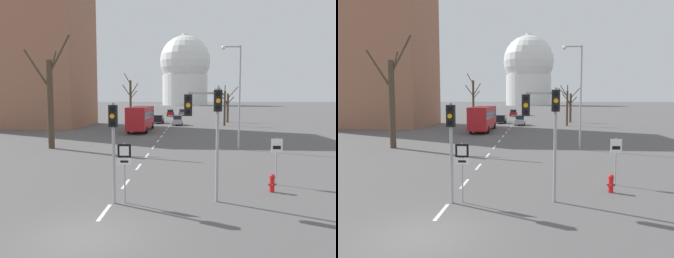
{
  "view_description": "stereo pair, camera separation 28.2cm",
  "coord_description": "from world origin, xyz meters",
  "views": [
    {
      "loc": [
        3.51,
        -10.5,
        4.7
      ],
      "look_at": [
        2.47,
        4.87,
        3.24
      ],
      "focal_mm": 35.0,
      "sensor_mm": 36.0,
      "label": 1
    },
    {
      "loc": [
        3.79,
        -10.48,
        4.7
      ],
      "look_at": [
        2.47,
        4.87,
        3.24
      ],
      "focal_mm": 35.0,
      "sensor_mm": 36.0,
      "label": 2
    }
  ],
  "objects": [
    {
      "name": "ground_plane",
      "position": [
        0.0,
        0.0,
        0.0
      ],
      "size": [
        800.0,
        800.0,
        0.0
      ],
      "primitive_type": "plane",
      "color": "#565454"
    },
    {
      "name": "lane_stripe_0",
      "position": [
        0.0,
        2.41,
        0.0
      ],
      "size": [
        0.16,
        2.0,
        0.01
      ],
      "primitive_type": "cube",
      "color": "silver",
      "rests_on": "ground_plane"
    },
    {
      "name": "lane_stripe_1",
      "position": [
        0.0,
        6.91,
        0.0
      ],
      "size": [
        0.16,
        2.0,
        0.01
      ],
      "primitive_type": "cube",
      "color": "silver",
      "rests_on": "ground_plane"
    },
    {
      "name": "lane_stripe_2",
      "position": [
        0.0,
        11.41,
        0.0
      ],
      "size": [
        0.16,
        2.0,
        0.01
      ],
      "primitive_type": "cube",
      "color": "silver",
      "rests_on": "ground_plane"
    },
    {
      "name": "lane_stripe_3",
      "position": [
        0.0,
        15.91,
        0.0
      ],
      "size": [
        0.16,
        2.0,
        0.01
      ],
      "primitive_type": "cube",
      "color": "silver",
      "rests_on": "ground_plane"
    },
    {
      "name": "lane_stripe_4",
      "position": [
        0.0,
        20.41,
        0.0
      ],
      "size": [
        0.16,
        2.0,
        0.01
      ],
      "primitive_type": "cube",
      "color": "silver",
      "rests_on": "ground_plane"
    },
    {
      "name": "lane_stripe_5",
      "position": [
        0.0,
        24.91,
        0.0
      ],
      "size": [
        0.16,
        2.0,
        0.01
      ],
      "primitive_type": "cube",
      "color": "silver",
      "rests_on": "ground_plane"
    },
    {
      "name": "lane_stripe_6",
      "position": [
        0.0,
        29.41,
        0.0
      ],
      "size": [
        0.16,
        2.0,
        0.01
      ],
      "primitive_type": "cube",
      "color": "silver",
      "rests_on": "ground_plane"
    },
    {
      "name": "lane_stripe_7",
      "position": [
        0.0,
        33.91,
        0.0
      ],
      "size": [
        0.16,
        2.0,
        0.01
      ],
      "primitive_type": "cube",
      "color": "silver",
      "rests_on": "ground_plane"
    },
    {
      "name": "lane_stripe_8",
      "position": [
        0.0,
        38.41,
        0.0
      ],
      "size": [
        0.16,
        2.0,
        0.01
      ],
      "primitive_type": "cube",
      "color": "silver",
      "rests_on": "ground_plane"
    },
    {
      "name": "lane_stripe_9",
      "position": [
        0.0,
        42.91,
        0.0
      ],
      "size": [
        0.16,
        2.0,
        0.01
      ],
      "primitive_type": "cube",
      "color": "silver",
      "rests_on": "ground_plane"
    },
    {
      "name": "traffic_signal_centre_tall",
      "position": [
        0.15,
        3.58,
        3.16
      ],
      "size": [
        0.36,
        0.34,
        4.5
      ],
      "color": "#9E9EA3",
      "rests_on": "ground_plane"
    },
    {
      "name": "traffic_signal_near_right",
      "position": [
        4.28,
        4.14,
        3.91
      ],
      "size": [
        1.67,
        0.34,
        5.17
      ],
      "color": "#9E9EA3",
      "rests_on": "ground_plane"
    },
    {
      "name": "route_sign_post",
      "position": [
        0.6,
        3.68,
        1.86
      ],
      "size": [
        0.6,
        0.08,
        2.72
      ],
      "color": "#9E9EA3",
      "rests_on": "ground_plane"
    },
    {
      "name": "speed_limit_sign",
      "position": [
        8.18,
        7.31,
        1.74
      ],
      "size": [
        0.6,
        0.08,
        2.57
      ],
      "color": "#9E9EA3",
      "rests_on": "ground_plane"
    },
    {
      "name": "fire_hydrant",
      "position": [
        7.63,
        5.88,
        0.5
      ],
      "size": [
        0.4,
        0.34,
        0.92
      ],
      "color": "red",
      "rests_on": "ground_plane"
    },
    {
      "name": "street_lamp_right",
      "position": [
        7.68,
        19.51,
        5.61
      ],
      "size": [
        1.77,
        0.36,
        9.36
      ],
      "color": "#9E9EA3",
      "rests_on": "ground_plane"
    },
    {
      "name": "sedan_near_left",
      "position": [
        1.34,
        46.29,
        0.85
      ],
      "size": [
        1.74,
        3.91,
        1.73
      ],
      "color": "#B7B7BC",
      "rests_on": "ground_plane"
    },
    {
      "name": "sedan_near_right",
      "position": [
        -2.4,
        50.32,
        0.79
      ],
      "size": [
        1.87,
        3.82,
        1.55
      ],
      "color": "black",
      "rests_on": "ground_plane"
    },
    {
      "name": "sedan_mid_centre",
      "position": [
        -1.58,
        74.72,
        0.86
      ],
      "size": [
        1.83,
        4.01,
        1.75
      ],
      "color": "maroon",
      "rests_on": "ground_plane"
    },
    {
      "name": "sedan_far_left",
      "position": [
        1.45,
        77.85,
        0.85
      ],
      "size": [
        1.96,
        3.84,
        1.71
      ],
      "color": "slate",
      "rests_on": "ground_plane"
    },
    {
      "name": "city_bus",
      "position": [
        -3.47,
        35.6,
        2.05
      ],
      "size": [
        2.66,
        10.8,
        3.48
      ],
      "color": "red",
      "rests_on": "ground_plane"
    },
    {
      "name": "bare_tree_left_near",
      "position": [
        -9.47,
        19.14,
        4.65
      ],
      "size": [
        4.6,
        1.6,
        10.46
      ],
      "color": "#473828",
      "rests_on": "ground_plane"
    },
    {
      "name": "bare_tree_right_near",
      "position": [
        9.3,
        45.62,
        3.4
      ],
      "size": [
        1.85,
        2.48,
        6.97
      ],
      "color": "#473828",
      "rests_on": "ground_plane"
    },
    {
      "name": "bare_tree_left_far",
      "position": [
        -9.1,
        58.28,
        4.58
      ],
      "size": [
        3.27,
        2.59,
        10.01
      ],
      "color": "#473828",
      "rests_on": "ground_plane"
    },
    {
      "name": "bare_tree_right_far",
      "position": [
        10.79,
        53.6,
        3.13
      ],
      "size": [
        3.75,
        1.79,
        6.93
      ],
      "color": "#473828",
      "rests_on": "ground_plane"
    },
    {
      "name": "capitol_dome",
      "position": [
        0.0,
        203.78,
        22.31
      ],
      "size": [
        32.42,
        32.42,
        45.8
      ],
      "color": "silver",
      "rests_on": "ground_plane"
    },
    {
      "name": "apartment_block_left",
      "position": [
        -22.85,
        43.1,
        14.74
      ],
      "size": [
        18.0,
        14.0,
        29.48
      ],
      "primitive_type": "cube",
      "color": "#9E664C",
      "rests_on": "ground_plane"
    }
  ]
}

